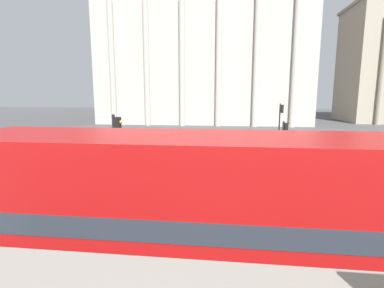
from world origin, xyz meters
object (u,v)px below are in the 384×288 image
Objects in this scene: traffic_light_mid at (284,139)px; car_silver at (237,168)px; traffic_light_far at (280,121)px; car_maroon at (164,136)px; plaza_building_left at (205,57)px; traffic_light_near at (116,151)px; double_decker_bus at (195,215)px; pedestrian_grey at (349,150)px; pedestrian_red at (267,148)px.

car_silver is (-3.01, -2.23, -1.46)m from traffic_light_mid.
car_maroon is (-10.90, 3.22, -1.99)m from traffic_light_far.
traffic_light_near is at bearing -90.21° from plaza_building_left.
double_decker_bus is 3.20× the size of traffic_light_mid.
traffic_light_far reaches higher than pedestrian_grey.
double_decker_bus is 2.52× the size of traffic_light_far.
traffic_light_mid is 1.96× the size of pedestrian_grey.
traffic_light_near is 17.38m from traffic_light_far.
traffic_light_near reaches higher than pedestrian_grey.
double_decker_bus is at bearing -85.69° from plaza_building_left.
traffic_light_far is 4.59m from pedestrian_red.
traffic_light_far is at bearing -45.04° from car_maroon.
car_maroon is at bearing 134.35° from traffic_light_mid.
pedestrian_red is (-0.61, 3.01, -1.14)m from traffic_light_mid.
pedestrian_grey is (5.80, 0.15, -0.05)m from pedestrian_red.
plaza_building_left reaches higher than pedestrian_red.
traffic_light_mid is 1.86× the size of pedestrian_red.
traffic_light_mid is (4.26, 12.99, -0.14)m from double_decker_bus.
traffic_light_mid is at bearing 73.56° from double_decker_bus.
car_silver is (4.86, -37.13, -10.60)m from plaza_building_left.
double_decker_bus is 23.97m from car_maroon.
car_maroon is at bearing -94.94° from plaza_building_left.
traffic_light_near is 1.28× the size of traffic_light_mid.
traffic_light_mid is at bearing 96.71° from car_silver.
traffic_light_near is 17.33m from pedestrian_grey.
plaza_building_left is 8.47× the size of traffic_light_far.
double_decker_bus reaches higher than pedestrian_grey.
double_decker_bus is 2.49× the size of car_maroon.
traffic_light_far is at bearing 59.13° from traffic_light_near.
car_silver is 1.00× the size of car_maroon.
plaza_building_left is 38.92m from car_silver.
plaza_building_left is 34.28m from pedestrian_red.
plaza_building_left reaches higher than traffic_light_far.
double_decker_bus is 16.47m from pedestrian_red.
traffic_light_mid is 7.08m from traffic_light_far.
traffic_light_near reaches higher than pedestrian_red.
double_decker_bus reaches higher than car_maroon.
pedestrian_grey is (15.19, -7.06, 0.26)m from car_maroon.
pedestrian_red is (7.25, -31.88, -10.29)m from plaza_building_left.
double_decker_bus reaches higher than pedestrian_red.
plaza_building_left reaches higher than pedestrian_grey.
car_silver is 9.82m from pedestrian_grey.
car_maroon is (-2.13, -24.67, -10.60)m from plaza_building_left.
traffic_light_mid is at bearing 44.61° from traffic_light_near.
traffic_light_far is at bearing 150.32° from pedestrian_red.
double_decker_bus is at bearing -53.50° from traffic_light_near.
traffic_light_near is at bearing 115.79° from pedestrian_grey.
car_maroon is at bearing 50.88° from pedestrian_grey.
double_decker_bus is 5.97× the size of pedestrian_red.
car_silver is 2.39× the size of pedestrian_red.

